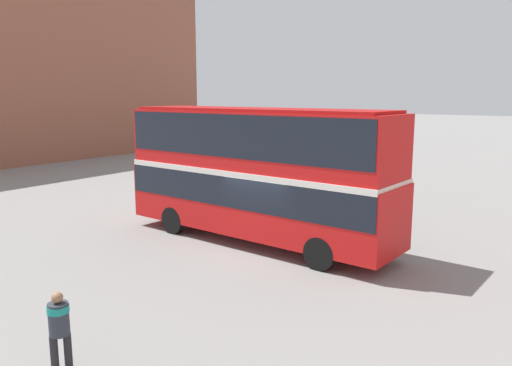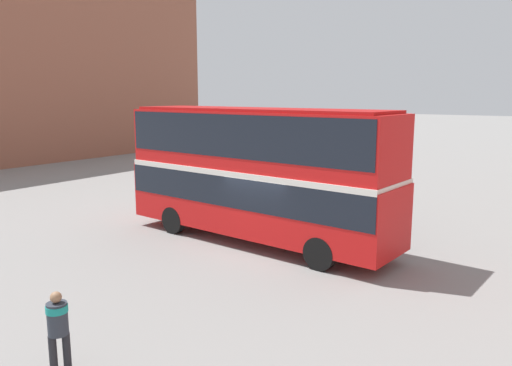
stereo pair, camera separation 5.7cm
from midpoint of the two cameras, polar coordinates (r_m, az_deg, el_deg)
The scene contains 4 objects.
ground_plane at distance 17.05m, azimuth 0.97°, elevation -7.70°, with size 240.00×240.00×0.00m, color gray.
building_row_left at distance 45.69m, azimuth -25.15°, elevation 12.10°, with size 10.07×31.86×15.05m.
double_decker_bus at distance 17.45m, azimuth 0.10°, elevation 1.87°, with size 10.54×3.10×4.75m.
pedestrian_foreground at distance 10.34m, azimuth -21.55°, elevation -14.74°, with size 0.52×0.52×1.63m.
Camera 2 is at (9.17, -13.40, 5.22)m, focal length 35.00 mm.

